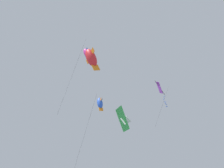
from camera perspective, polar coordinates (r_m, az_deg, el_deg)
kite_fish_near_right at (r=44.01m, az=-3.63°, el=4.38°), size 4.26×2.67×9.10m
kite_fish_low_drifter at (r=39.98m, az=-1.76°, el=-2.80°), size 3.53×2.26×8.98m
kite_fish_mid_left at (r=38.54m, az=-3.02°, el=3.79°), size 1.89×1.87×2.77m
kite_diamond_near_left at (r=41.40m, az=6.87°, el=-0.57°), size 2.16×1.47×6.27m
kite_delta_highest at (r=40.61m, az=1.62°, el=-5.09°), size 3.23×2.69×1.80m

